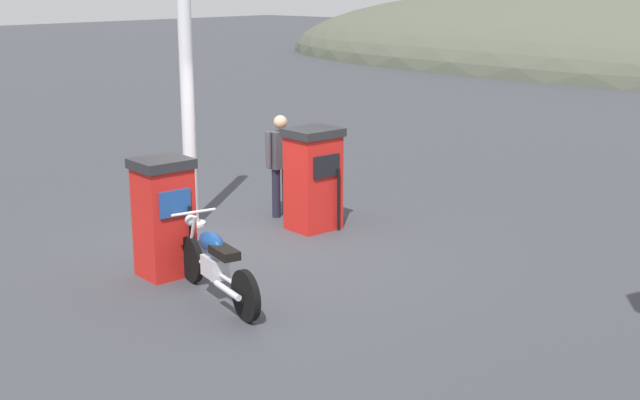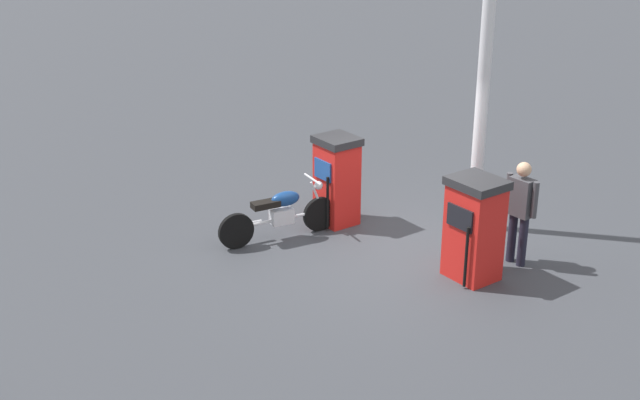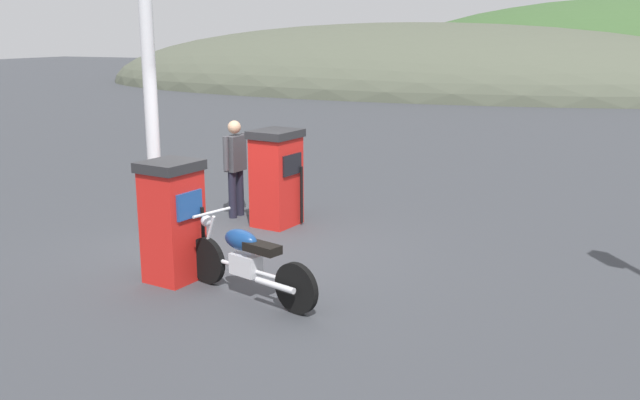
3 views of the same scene
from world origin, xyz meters
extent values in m
plane|color=#383A3F|center=(0.00, 0.00, 0.00)|extent=(120.00, 120.00, 0.00)
cube|color=red|center=(-0.14, -1.37, 0.68)|extent=(0.62, 0.67, 1.36)
cube|color=#1E478C|center=(0.14, -1.41, 0.98)|extent=(0.09, 0.42, 0.32)
cube|color=#262628|center=(-0.14, -1.37, 1.42)|extent=(0.68, 0.74, 0.12)
cylinder|color=black|center=(0.20, -1.24, 0.48)|extent=(0.05, 0.05, 0.89)
cube|color=red|center=(-0.14, 1.37, 0.69)|extent=(0.66, 0.75, 1.39)
cube|color=black|center=(0.16, 1.33, 1.00)|extent=(0.09, 0.47, 0.32)
cube|color=#262628|center=(-0.14, 1.37, 1.45)|extent=(0.73, 0.82, 0.12)
cylinder|color=black|center=(0.22, 1.53, 0.49)|extent=(0.05, 0.05, 0.90)
cylinder|color=black|center=(0.30, -1.32, 0.29)|extent=(0.57, 0.23, 0.57)
cylinder|color=black|center=(1.69, -1.73, 0.29)|extent=(0.57, 0.23, 0.57)
cube|color=silver|center=(0.95, -1.51, 0.39)|extent=(0.40, 0.29, 0.24)
cylinder|color=silver|center=(0.99, -1.52, 0.34)|extent=(1.06, 0.35, 0.05)
ellipsoid|color=navy|center=(0.88, -1.49, 0.67)|extent=(0.52, 0.35, 0.24)
cube|color=black|center=(1.20, -1.59, 0.64)|extent=(0.48, 0.32, 0.10)
cylinder|color=silver|center=(0.34, -1.33, 0.59)|extent=(0.26, 0.11, 0.57)
cylinder|color=silver|center=(0.41, -1.35, 0.91)|extent=(0.19, 0.55, 0.04)
sphere|color=silver|center=(0.32, -1.33, 0.79)|extent=(0.17, 0.17, 0.14)
cylinder|color=silver|center=(1.46, -1.79, 0.31)|extent=(0.55, 0.22, 0.07)
cylinder|color=#1E1E2D|center=(-0.97, 1.66, 0.39)|extent=(0.14, 0.14, 0.77)
cylinder|color=#1E1E2D|center=(-1.00, 1.46, 0.39)|extent=(0.14, 0.14, 0.77)
cube|color=#3F3F44|center=(-0.98, 1.56, 1.06)|extent=(0.24, 0.38, 0.57)
cylinder|color=#3F3F44|center=(-0.96, 1.80, 1.09)|extent=(0.10, 0.10, 0.55)
cylinder|color=#3F3F44|center=(-1.01, 1.32, 1.09)|extent=(0.10, 0.10, 0.55)
sphere|color=tan|center=(-0.98, 1.56, 1.48)|extent=(0.24, 0.24, 0.21)
cylinder|color=silver|center=(-1.64, 0.30, 2.37)|extent=(0.20, 0.20, 4.73)
cylinder|color=silver|center=(-1.64, 0.30, 0.02)|extent=(0.40, 0.40, 0.04)
camera|label=1|loc=(7.97, -7.57, 3.56)|focal=47.51mm
camera|label=2|loc=(8.84, 7.57, 5.52)|focal=46.61mm
camera|label=3|loc=(4.77, -8.10, 2.97)|focal=39.14mm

